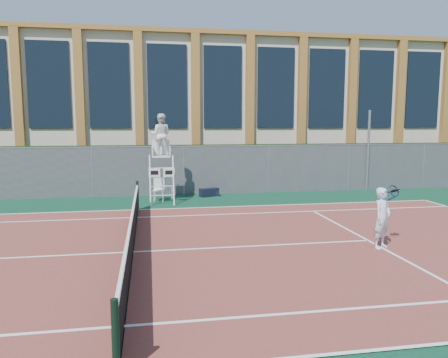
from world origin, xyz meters
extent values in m
plane|color=#233814|center=(0.00, 0.00, 0.00)|extent=(120.00, 120.00, 0.00)
cube|color=#0B3322|center=(0.00, 1.00, 0.01)|extent=(36.00, 20.00, 0.01)
cube|color=brown|center=(0.00, 0.00, 0.02)|extent=(23.77, 10.97, 0.02)
cylinder|color=black|center=(0.00, -5.60, 0.55)|extent=(0.10, 0.10, 1.10)
cylinder|color=black|center=(0.00, 5.60, 0.55)|extent=(0.10, 0.10, 1.10)
cube|color=black|center=(0.00, 0.00, 0.46)|extent=(0.03, 11.00, 0.86)
cube|color=white|center=(0.00, 0.00, 0.92)|extent=(0.06, 11.20, 0.07)
cube|color=black|center=(0.00, 10.00, 1.10)|extent=(40.00, 1.40, 2.20)
cube|color=beige|center=(0.00, 18.00, 4.00)|extent=(44.00, 10.00, 8.00)
cube|color=olive|center=(0.00, 18.00, 8.10)|extent=(45.00, 10.60, 0.25)
cylinder|color=#9EA0A5|center=(10.93, 8.70, 1.94)|extent=(0.12, 0.12, 3.88)
cylinder|color=white|center=(0.48, 6.49, 0.96)|extent=(0.06, 0.55, 2.01)
cylinder|color=white|center=(1.41, 6.49, 0.96)|extent=(0.06, 0.55, 2.01)
cylinder|color=white|center=(0.48, 7.51, 0.96)|extent=(0.06, 0.55, 2.01)
cylinder|color=white|center=(1.41, 7.51, 0.96)|extent=(0.06, 0.55, 2.01)
cube|color=white|center=(0.95, 7.00, 1.91)|extent=(0.72, 0.62, 0.06)
cube|color=white|center=(0.95, 7.29, 2.27)|extent=(0.72, 0.05, 0.62)
cube|color=white|center=(0.66, 6.59, 1.30)|extent=(0.45, 0.03, 0.35)
cube|color=white|center=(1.23, 6.59, 1.30)|extent=(0.45, 0.03, 0.35)
imported|color=white|center=(0.95, 7.05, 2.79)|extent=(0.93, 0.78, 1.70)
cube|color=silver|center=(0.83, 7.26, 0.48)|extent=(0.51, 0.51, 0.04)
cube|color=silver|center=(0.85, 7.46, 0.74)|extent=(0.45, 0.10, 0.48)
cylinder|color=silver|center=(0.62, 7.10, 0.23)|extent=(0.03, 0.03, 0.45)
cylinder|color=silver|center=(0.98, 7.06, 0.23)|extent=(0.03, 0.03, 0.45)
cylinder|color=silver|center=(0.67, 7.47, 0.23)|extent=(0.03, 0.03, 0.45)
cylinder|color=silver|center=(1.03, 7.42, 0.23)|extent=(0.03, 0.03, 0.45)
cube|color=black|center=(3.07, 8.13, 0.19)|extent=(0.92, 0.63, 0.36)
cube|color=black|center=(3.21, 8.20, 0.14)|extent=(0.64, 0.29, 0.25)
imported|color=silver|center=(6.38, -0.71, 0.82)|extent=(0.69, 0.62, 1.59)
torus|color=#121545|center=(6.80, -0.50, 1.49)|extent=(0.38, 0.30, 0.30)
sphere|color=#CCE533|center=(6.90, -0.32, 1.44)|extent=(0.07, 0.07, 0.07)
camera|label=1|loc=(0.46, -10.92, 3.26)|focal=35.00mm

